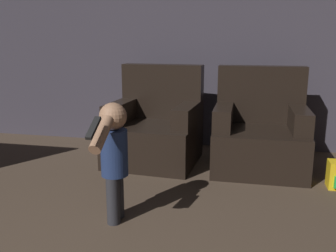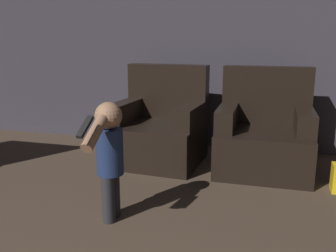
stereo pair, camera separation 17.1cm
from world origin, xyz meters
The scene contains 4 objects.
wall_back centered at (0.00, 4.50, 1.30)m, with size 8.40×0.05×2.60m.
armchair_left centered at (-0.05, 3.82, 0.32)m, with size 0.89×0.83×0.94m.
armchair_right centered at (0.96, 3.82, 0.32)m, with size 0.84×0.78×0.94m.
person_toddler centered at (0.00, 2.52, 0.48)m, with size 0.18×0.56×0.81m.
Camera 2 is at (1.00, 0.36, 1.20)m, focal length 40.00 mm.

